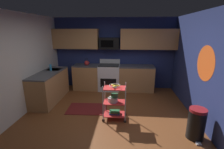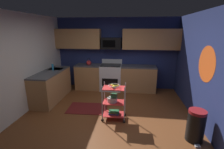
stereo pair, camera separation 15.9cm
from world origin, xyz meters
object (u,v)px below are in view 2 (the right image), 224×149
Objects in this scene: oven_range at (111,77)px; rolling_cart at (114,102)px; mixing_bowl_small at (114,95)px; dish_soap_bottle at (53,67)px; fruit_bowl at (114,86)px; book_stack at (114,112)px; kettle at (89,63)px; trash_can at (196,126)px; microwave at (111,43)px; mixing_bowl_large at (112,99)px.

oven_range is 1.20× the size of rolling_cart.
oven_range is 2.07m from mixing_bowl_small.
oven_range is at bearing 27.86° from dish_soap_bottle.
rolling_cart is at bearing -28.30° from dish_soap_bottle.
fruit_bowl is 1.05× the size of book_stack.
kettle reaches higher than trash_can.
mixing_bowl_small is (0.34, -2.04, 0.14)m from oven_range.
kettle is at bearing 44.63° from dish_soap_bottle.
trash_can is at bearing -19.58° from rolling_cart.
microwave is 0.77× the size of rolling_cart.
kettle is (-1.16, 2.03, 0.38)m from mixing_bowl_small.
fruit_bowl is 0.26m from mixing_bowl_small.
microwave reaches higher than oven_range.
kettle reaches higher than fruit_bowl.
microwave is at bearing 99.07° from book_stack.
microwave is (-0.00, 0.10, 1.22)m from oven_range.
dish_soap_bottle reaches higher than mixing_bowl_small.
fruit_bowl is (-0.00, 0.00, 0.42)m from rolling_cart.
microwave is at bearing 99.01° from mixing_bowl_small.
dish_soap_bottle reaches higher than oven_range.
mixing_bowl_large is at bearing -82.02° from microwave.
trash_can is at bearing -20.37° from mixing_bowl_small.
microwave reaches higher than mixing_bowl_small.
oven_range is 4.17× the size of kettle.
mixing_bowl_large is 1.86m from trash_can.
oven_range is 3.37m from trash_can.
fruit_bowl is 0.36m from mixing_bowl_large.
microwave reaches higher than kettle.
book_stack is 2.54m from dish_soap_bottle.
trash_can is (1.71, -0.61, -0.12)m from rolling_cart.
microwave is at bearing 97.98° from mixing_bowl_large.
dish_soap_bottle reaches higher than mixing_bowl_large.
fruit_bowl is (0.35, -2.17, -0.82)m from microwave.
mixing_bowl_small reaches higher than book_stack.
trash_can is (1.71, -0.64, -0.29)m from mixing_bowl_small.
book_stack is 1.82m from trash_can.
kettle is (-1.17, 2.06, 0.12)m from fruit_bowl.
oven_range is 5.50× the size of dish_soap_bottle.
trash_can is (2.05, -2.67, -0.15)m from oven_range.
mixing_bowl_large reaches higher than book_stack.
trash_can reaches higher than mixing_bowl_large.
oven_range is at bearing 99.51° from book_stack.
mixing_bowl_large is (-0.04, 0.00, 0.07)m from rolling_cart.
book_stack is at bearing -80.93° from microwave.
rolling_cart is 0.08m from mixing_bowl_large.
oven_range is at bearing 98.37° from mixing_bowl_large.
book_stack is at bearing -14.04° from fruit_bowl.
mixing_bowl_small is 1.85m from trash_can.
microwave reaches higher than rolling_cart.
mixing_bowl_small is 0.45m from book_stack.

